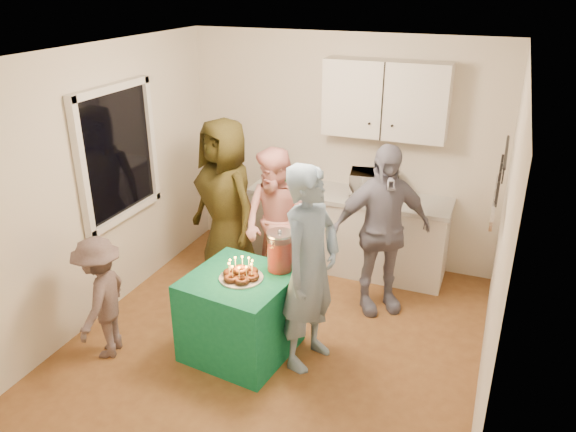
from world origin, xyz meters
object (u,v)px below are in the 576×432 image
at_px(punch_jar, 280,252).
at_px(counter, 348,233).
at_px(child_near_left, 101,298).
at_px(party_table, 241,314).
at_px(woman_back_center, 276,225).
at_px(woman_back_left, 226,203).
at_px(woman_back_right, 381,230).
at_px(man_birthday, 310,269).
at_px(microwave, 374,185).

bearing_deg(punch_jar, counter, 84.39).
relative_size(counter, punch_jar, 6.47).
height_order(punch_jar, child_near_left, child_near_left).
height_order(party_table, woman_back_center, woman_back_center).
bearing_deg(woman_back_left, punch_jar, -15.91).
distance_m(woman_back_right, child_near_left, 2.65).
relative_size(woman_back_center, child_near_left, 1.40).
bearing_deg(counter, woman_back_center, -122.37).
bearing_deg(woman_back_right, punch_jar, -160.80).
distance_m(party_table, woman_back_left, 1.43).
height_order(woman_back_center, child_near_left, woman_back_center).
bearing_deg(woman_back_right, counter, 91.91).
bearing_deg(punch_jar, party_table, -137.77).
bearing_deg(punch_jar, woman_back_center, 114.75).
bearing_deg(woman_back_left, woman_back_right, 27.21).
distance_m(man_birthday, woman_back_left, 1.65).
bearing_deg(party_table, counter, 77.03).
height_order(microwave, punch_jar, microwave).
distance_m(punch_jar, woman_back_right, 1.14).
bearing_deg(man_birthday, party_table, 114.05).
xyz_separation_m(woman_back_left, woman_back_center, (0.61, -0.07, -0.12)).
distance_m(woman_back_left, woman_back_center, 0.62).
distance_m(microwave, man_birthday, 1.79).
xyz_separation_m(microwave, child_near_left, (-1.81, -2.36, -0.48)).
bearing_deg(woman_back_left, child_near_left, -78.52).
relative_size(counter, child_near_left, 1.94).
distance_m(microwave, party_table, 2.13).
bearing_deg(child_near_left, man_birthday, 93.83).
bearing_deg(party_table, woman_back_left, 122.20).
distance_m(counter, man_birthday, 1.85).
xyz_separation_m(counter, woman_back_left, (-1.14, -0.77, 0.49)).
xyz_separation_m(woman_back_right, child_near_left, (-2.07, -1.63, -0.30)).
distance_m(punch_jar, woman_back_center, 0.90).
bearing_deg(punch_jar, microwave, 75.43).
relative_size(microwave, man_birthday, 0.28).
height_order(party_table, woman_back_left, woman_back_left).
height_order(man_birthday, woman_back_right, man_birthday).
bearing_deg(party_table, punch_jar, 42.23).
relative_size(party_table, woman_back_right, 0.49).
bearing_deg(woman_back_right, woman_back_center, 152.06).
relative_size(microwave, child_near_left, 0.45).
relative_size(party_table, woman_back_center, 0.53).
bearing_deg(microwave, woman_back_center, -144.32).
xyz_separation_m(party_table, man_birthday, (0.60, 0.11, 0.53)).
relative_size(party_table, woman_back_left, 0.46).
bearing_deg(man_birthday, child_near_left, 122.57).
relative_size(party_table, man_birthday, 0.47).
height_order(microwave, woman_back_center, woman_back_center).
bearing_deg(woman_back_left, counter, 59.83).
bearing_deg(woman_back_center, man_birthday, -36.28).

